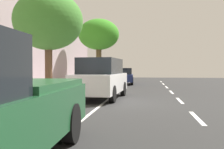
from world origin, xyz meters
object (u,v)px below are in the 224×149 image
object	(u,v)px
parked_sedan_dark_blue_nearest	(123,76)
parked_suv_white_second	(101,78)
cyclist_with_backpack	(105,75)
street_tree_near_cyclist	(99,35)
bicycle_at_curb	(107,84)
street_tree_mid_block	(48,21)

from	to	relation	value
parked_sedan_dark_blue_nearest	parked_suv_white_second	xyz separation A→B (m)	(0.04, 11.46, 0.27)
cyclist_with_backpack	street_tree_near_cyclist	distance (m)	5.21
parked_sedan_dark_blue_nearest	street_tree_near_cyclist	xyz separation A→B (m)	(2.04, 1.67, 3.67)
cyclist_with_backpack	bicycle_at_curb	bearing A→B (deg)	117.12
cyclist_with_backpack	street_tree_mid_block	xyz separation A→B (m)	(1.17, 7.89, 2.56)
parked_sedan_dark_blue_nearest	parked_suv_white_second	distance (m)	11.46
bicycle_at_curb	street_tree_near_cyclist	world-z (taller)	street_tree_near_cyclist
bicycle_at_curb	street_tree_near_cyclist	xyz separation A→B (m)	(1.40, -4.17, 4.04)
parked_suv_white_second	cyclist_with_backpack	xyz separation A→B (m)	(0.83, -6.06, -0.04)
bicycle_at_curb	cyclist_with_backpack	world-z (taller)	cyclist_with_backpack
parked_sedan_dark_blue_nearest	cyclist_with_backpack	size ratio (longest dim) A/B	2.76
bicycle_at_curb	parked_suv_white_second	bearing A→B (deg)	96.12
parked_suv_white_second	cyclist_with_backpack	bearing A→B (deg)	-82.23
parked_sedan_dark_blue_nearest	bicycle_at_curb	bearing A→B (deg)	83.71
parked_sedan_dark_blue_nearest	parked_suv_white_second	world-z (taller)	parked_suv_white_second
bicycle_at_curb	street_tree_near_cyclist	size ratio (longest dim) A/B	0.29
parked_suv_white_second	street_tree_near_cyclist	distance (m)	10.56
cyclist_with_backpack	street_tree_mid_block	size ratio (longest dim) A/B	0.35
bicycle_at_curb	street_tree_mid_block	world-z (taller)	street_tree_mid_block
parked_sedan_dark_blue_nearest	street_tree_near_cyclist	distance (m)	4.52
parked_suv_white_second	street_tree_mid_block	xyz separation A→B (m)	(2.00, 1.83, 2.52)
cyclist_with_backpack	parked_sedan_dark_blue_nearest	bearing A→B (deg)	-99.12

